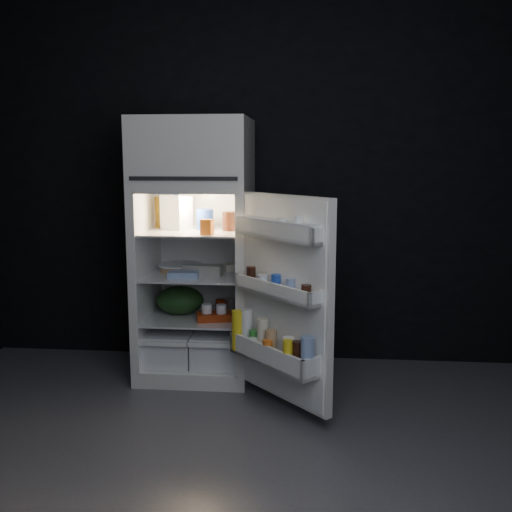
# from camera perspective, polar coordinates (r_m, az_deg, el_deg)

# --- Properties ---
(floor) EXTENTS (4.00, 3.40, 0.00)m
(floor) POSITION_cam_1_polar(r_m,az_deg,el_deg) (3.17, -4.09, -19.36)
(floor) COLOR #535358
(floor) RESTS_ON ground
(wall_back) EXTENTS (4.00, 0.00, 2.70)m
(wall_back) POSITION_cam_1_polar(r_m,az_deg,el_deg) (4.46, -0.68, 7.21)
(wall_back) COLOR black
(wall_back) RESTS_ON ground
(wall_front) EXTENTS (4.00, 0.00, 2.70)m
(wall_front) POSITION_cam_1_polar(r_m,az_deg,el_deg) (1.15, -18.92, 0.23)
(wall_front) COLOR black
(wall_front) RESTS_ON ground
(refrigerator) EXTENTS (0.76, 0.71, 1.78)m
(refrigerator) POSITION_cam_1_polar(r_m,az_deg,el_deg) (4.17, -5.75, 1.57)
(refrigerator) COLOR white
(refrigerator) RESTS_ON ground
(fridge_door) EXTENTS (0.63, 0.66, 1.22)m
(fridge_door) POSITION_cam_1_polar(r_m,az_deg,el_deg) (3.51, 2.42, -4.53)
(fridge_door) COLOR white
(fridge_door) RESTS_ON ground
(milk_jug) EXTENTS (0.21, 0.21, 0.24)m
(milk_jug) POSITION_cam_1_polar(r_m,az_deg,el_deg) (4.18, -7.58, 4.18)
(milk_jug) COLOR white
(milk_jug) RESTS_ON refrigerator
(mayo_jar) EXTENTS (0.13, 0.13, 0.14)m
(mayo_jar) POSITION_cam_1_polar(r_m,az_deg,el_deg) (4.16, -4.88, 3.51)
(mayo_jar) COLOR #1D3FA2
(mayo_jar) RESTS_ON refrigerator
(jam_jar) EXTENTS (0.15, 0.15, 0.13)m
(jam_jar) POSITION_cam_1_polar(r_m,az_deg,el_deg) (4.08, -2.46, 3.35)
(jam_jar) COLOR black
(jam_jar) RESTS_ON refrigerator
(amber_bottle) EXTENTS (0.09, 0.09, 0.22)m
(amber_bottle) POSITION_cam_1_polar(r_m,az_deg,el_deg) (4.31, -9.15, 4.16)
(amber_bottle) COLOR #AD7B1B
(amber_bottle) RESTS_ON refrigerator
(small_carton) EXTENTS (0.09, 0.07, 0.10)m
(small_carton) POSITION_cam_1_polar(r_m,az_deg,el_deg) (3.87, -4.69, 2.76)
(small_carton) COLOR #D56219
(small_carton) RESTS_ON refrigerator
(egg_carton) EXTENTS (0.28, 0.13, 0.07)m
(egg_carton) POSITION_cam_1_polar(r_m,az_deg,el_deg) (4.09, -5.08, -1.34)
(egg_carton) COLOR gray
(egg_carton) RESTS_ON refrigerator
(pie) EXTENTS (0.36, 0.36, 0.04)m
(pie) POSITION_cam_1_polar(r_m,az_deg,el_deg) (4.26, -7.23, -1.15)
(pie) COLOR tan
(pie) RESTS_ON refrigerator
(flat_package) EXTENTS (0.21, 0.11, 0.04)m
(flat_package) POSITION_cam_1_polar(r_m,az_deg,el_deg) (4.02, -6.94, -1.78)
(flat_package) COLOR #7C93BF
(flat_package) RESTS_ON refrigerator
(wrapped_pkg) EXTENTS (0.13, 0.12, 0.05)m
(wrapped_pkg) POSITION_cam_1_polar(r_m,az_deg,el_deg) (4.24, -2.16, -1.06)
(wrapped_pkg) COLOR beige
(wrapped_pkg) RESTS_ON refrigerator
(produce_bag) EXTENTS (0.37, 0.32, 0.20)m
(produce_bag) POSITION_cam_1_polar(r_m,az_deg,el_deg) (4.26, -7.24, -4.20)
(produce_bag) COLOR #193815
(produce_bag) RESTS_ON refrigerator
(yogurt_tray) EXTENTS (0.28, 0.19, 0.05)m
(yogurt_tray) POSITION_cam_1_polar(r_m,az_deg,el_deg) (4.09, -3.87, -5.79)
(yogurt_tray) COLOR #952C0C
(yogurt_tray) RESTS_ON refrigerator
(small_can_red) EXTENTS (0.09, 0.09, 0.09)m
(small_can_red) POSITION_cam_1_polar(r_m,az_deg,el_deg) (4.30, -3.41, -4.73)
(small_can_red) COLOR #952C0C
(small_can_red) RESTS_ON refrigerator
(small_can_silver) EXTENTS (0.08, 0.08, 0.09)m
(small_can_silver) POSITION_cam_1_polar(r_m,az_deg,el_deg) (4.33, -2.50, -4.62)
(small_can_silver) COLOR silver
(small_can_silver) RESTS_ON refrigerator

